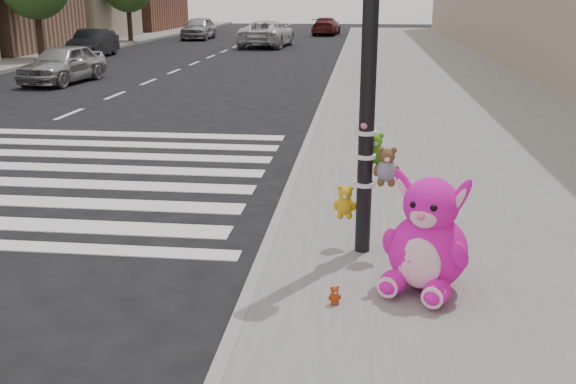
% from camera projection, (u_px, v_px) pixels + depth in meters
% --- Properties ---
extents(ground, '(120.00, 120.00, 0.00)m').
position_uv_depth(ground, '(59.00, 331.00, 5.56)').
color(ground, black).
rests_on(ground, ground).
extents(sidewalk_near, '(7.00, 80.00, 0.14)m').
position_uv_depth(sidewalk_near, '(470.00, 120.00, 14.48)').
color(sidewalk_near, slate).
rests_on(sidewalk_near, ground).
extents(curb_edge, '(0.12, 80.00, 0.15)m').
position_uv_depth(curb_edge, '(318.00, 117.00, 14.86)').
color(curb_edge, gray).
rests_on(curb_edge, ground).
extents(signal_pole, '(0.69, 0.49, 4.00)m').
position_uv_depth(signal_pole, '(369.00, 97.00, 6.46)').
color(signal_pole, black).
rests_on(signal_pole, sidewalk_near).
extents(pink_bunny, '(0.97, 1.04, 1.15)m').
position_uv_depth(pink_bunny, '(427.00, 242.00, 5.89)').
color(pink_bunny, '#E913B3').
rests_on(pink_bunny, sidewalk_near).
extents(red_teddy, '(0.14, 0.12, 0.18)m').
position_uv_depth(red_teddy, '(335.00, 295.00, 5.71)').
color(red_teddy, '#B13511').
rests_on(red_teddy, sidewalk_near).
extents(car_silver_far, '(1.83, 3.79, 1.25)m').
position_uv_depth(car_silver_far, '(63.00, 64.00, 20.83)').
color(car_silver_far, '#9F9FA3').
rests_on(car_silver_far, ground).
extents(car_dark_far, '(1.65, 3.92, 1.26)m').
position_uv_depth(car_dark_far, '(93.00, 43.00, 29.44)').
color(car_dark_far, black).
rests_on(car_dark_far, ground).
extents(car_white_near, '(2.71, 5.25, 1.41)m').
position_uv_depth(car_white_near, '(267.00, 34.00, 35.11)').
color(car_white_near, silver).
rests_on(car_white_near, ground).
extents(car_maroon_near, '(1.99, 4.31, 1.22)m').
position_uv_depth(car_maroon_near, '(326.00, 26.00, 45.32)').
color(car_maroon_near, '#501816').
rests_on(car_maroon_near, ground).
extents(car_silver_deep, '(1.70, 4.16, 1.41)m').
position_uv_depth(car_silver_deep, '(199.00, 28.00, 40.99)').
color(car_silver_deep, '#9D9DA1').
rests_on(car_silver_deep, ground).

